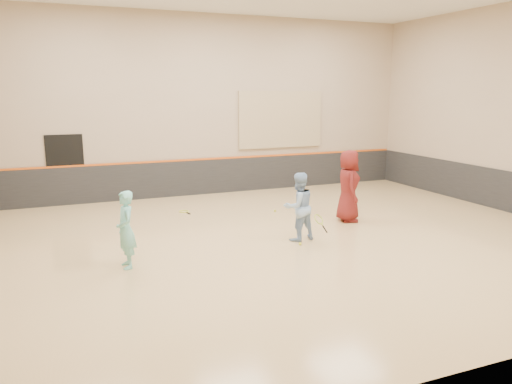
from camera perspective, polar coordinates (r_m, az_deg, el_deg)
name	(u,v)px	position (r m, az deg, el deg)	size (l,w,h in m)	color
room	(279,208)	(11.72, 2.68, -1.82)	(15.04, 12.04, 6.22)	tan
wainscot_back	(206,177)	(17.25, -5.70, 1.74)	(14.90, 0.04, 1.20)	#232326
wainscot_right	(512,193)	(16.32, 27.20, -0.05)	(0.04, 11.90, 1.20)	#232326
accent_stripe	(206,159)	(17.15, -5.74, 3.77)	(14.90, 0.03, 0.06)	#D85914
acoustic_panel	(281,119)	(18.01, 2.85, 8.28)	(3.20, 0.08, 2.00)	tan
doorway	(66,170)	(16.50, -20.91, 2.34)	(1.10, 0.05, 2.20)	black
girl	(126,230)	(10.32, -14.65, -4.19)	(0.57, 0.38, 1.57)	#80DED7
instructor	(299,207)	(11.84, 4.88, -1.68)	(0.80, 0.62, 1.64)	#92B5E1
young_man	(348,186)	(13.77, 10.52, 0.70)	(0.95, 0.62, 1.95)	maroon
held_racket	(319,219)	(11.73, 7.18, -3.12)	(0.41, 0.41, 0.49)	#9FCA2C
spare_racket	(184,211)	(14.88, -8.23, -2.20)	(0.64, 0.64, 0.03)	#CAE031
ball_under_racket	(300,244)	(11.65, 5.06, -5.91)	(0.07, 0.07, 0.07)	yellow
ball_in_hand	(354,176)	(13.70, 11.13, 1.76)	(0.07, 0.07, 0.07)	yellow
ball_beside_spare	(275,211)	(14.73, 2.19, -2.15)	(0.07, 0.07, 0.07)	gold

